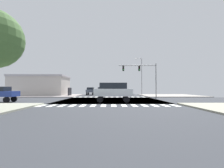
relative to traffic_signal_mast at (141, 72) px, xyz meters
The scene contains 12 objects.
ground 10.48m from the traffic_signal_mast, 129.16° to the right, with size 90.00×90.00×0.05m.
sidewalk_corner_ne 9.79m from the traffic_signal_mast, 33.88° to the left, with size 12.00×12.00×0.14m.
sidewalk_corner_nw 20.04m from the traffic_signal_mast, 165.79° to the left, with size 12.00×12.00×0.14m.
crosswalk_near 16.47m from the traffic_signal_mast, 112.89° to the right, with size 13.50×2.00×0.01m.
crosswalk_far 7.77m from the traffic_signal_mast, behind, with size 13.50×2.00×0.01m.
traffic_signal_mast is the anchor object (origin of this frame).
street_lamp 9.36m from the traffic_signal_mast, 79.53° to the left, with size 1.78×0.32×9.23m.
bank_building 23.21m from the traffic_signal_mast, 163.19° to the left, with size 13.55×7.34×4.62m.
suv_nearside_1 12.57m from the traffic_signal_mast, 117.66° to the right, with size 4.60×1.96×2.34m.
suv_farside_2 33.43m from the traffic_signal_mast, 103.70° to the left, with size 1.96×4.60×2.34m.
sedan_queued_2 14.84m from the traffic_signal_mast, 139.14° to the left, with size 1.80×4.30×1.88m.
sedan_leading_3 10.26m from the traffic_signal_mast, 145.29° to the left, with size 1.80×4.30×1.88m.
Camera 1 is at (-0.10, -22.61, 1.70)m, focal length 25.14 mm.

